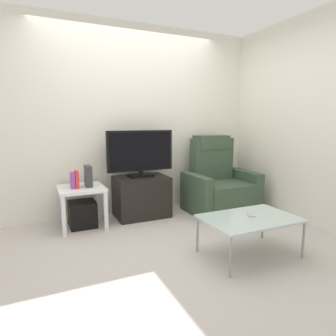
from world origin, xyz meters
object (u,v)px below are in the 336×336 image
at_px(television, 140,153).
at_px(cell_phone, 251,214).
at_px(tv_stand, 142,196).
at_px(book_middle, 77,179).
at_px(side_table, 82,194).
at_px(subwoofer_box, 83,214).
at_px(recliner_armchair, 219,185).
at_px(book_leftmost, 72,180).
at_px(coffee_table, 250,220).
at_px(game_console, 88,176).

distance_m(television, cell_phone, 1.71).
xyz_separation_m(tv_stand, book_middle, (-0.85, -0.09, 0.33)).
xyz_separation_m(side_table, subwoofer_box, (0.00, 0.00, -0.26)).
bearing_deg(recliner_armchair, cell_phone, -119.93).
bearing_deg(book_middle, book_leftmost, 180.00).
bearing_deg(book_middle, coffee_table, -46.15).
height_order(tv_stand, recliner_armchair, recliner_armchair).
bearing_deg(cell_phone, book_leftmost, 168.56).
distance_m(television, recliner_armchair, 1.25).
bearing_deg(tv_stand, game_console, -174.89).
distance_m(television, game_console, 0.75).
bearing_deg(subwoofer_box, cell_phone, -45.21).
height_order(side_table, subwoofer_box, side_table).
bearing_deg(side_table, television, 6.60).
xyz_separation_m(book_leftmost, book_middle, (0.05, 0.00, 0.01)).
distance_m(tv_stand, side_table, 0.81).
relative_size(recliner_armchair, subwoofer_box, 3.41).
distance_m(television, book_middle, 0.90).
xyz_separation_m(recliner_armchair, side_table, (-1.93, 0.10, 0.04)).
bearing_deg(coffee_table, cell_phone, 41.75).
bearing_deg(side_table, recliner_armchair, -3.06).
height_order(tv_stand, side_table, tv_stand).
bearing_deg(coffee_table, book_middle, 133.85).
distance_m(recliner_armchair, game_console, 1.86).
distance_m(tv_stand, recliner_armchair, 1.15).
bearing_deg(book_middle, side_table, 21.55).
relative_size(recliner_armchair, cell_phone, 7.20).
height_order(side_table, cell_phone, side_table).
xyz_separation_m(tv_stand, game_console, (-0.71, -0.06, 0.35)).
height_order(recliner_armchair, game_console, recliner_armchair).
xyz_separation_m(book_leftmost, coffee_table, (1.45, -1.46, -0.24)).
relative_size(subwoofer_box, book_leftmost, 1.68).
bearing_deg(book_leftmost, recliner_armchair, -2.34).
distance_m(tv_stand, game_console, 0.79).
bearing_deg(subwoofer_box, television, 6.60).
height_order(television, side_table, television).
relative_size(side_table, cell_phone, 3.60).
relative_size(television, cell_phone, 6.06).
distance_m(tv_stand, subwoofer_box, 0.81).
height_order(coffee_table, cell_phone, cell_phone).
distance_m(side_table, book_middle, 0.19).
height_order(subwoofer_box, coffee_table, coffee_table).
bearing_deg(book_middle, tv_stand, 6.27).
bearing_deg(game_console, cell_phone, -47.30).
relative_size(side_table, book_leftmost, 2.86).
bearing_deg(side_table, game_console, 6.34).
relative_size(subwoofer_box, coffee_table, 0.35).
relative_size(television, recliner_armchair, 0.84).
relative_size(television, book_middle, 4.36).
height_order(subwoofer_box, game_console, game_console).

